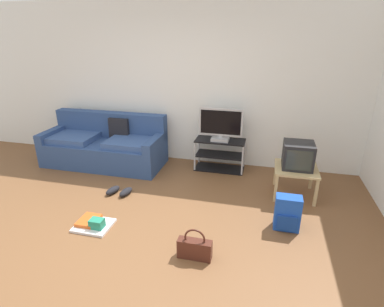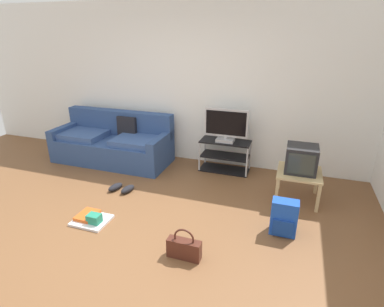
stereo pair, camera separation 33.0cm
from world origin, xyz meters
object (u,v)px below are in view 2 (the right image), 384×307
Objects in this scene: flat_tv at (226,126)px; side_table at (299,175)px; floor_tray at (91,219)px; couch at (114,143)px; crt_tv at (301,159)px; sneakers_pair at (121,188)px; handbag at (184,248)px; backpack at (284,218)px; tv_stand at (225,156)px.

flat_tv is 1.39m from side_table.
side_table is 1.35× the size of floor_tray.
flat_tv reaches higher than couch.
crt_tv is 2.83m from floor_tray.
flat_tv reaches higher than crt_tv.
sneakers_pair is 0.88× the size of floor_tray.
floor_tray is (-2.39, -1.40, -0.33)m from side_table.
sneakers_pair is at bearing 142.83° from handbag.
side_table is 1.36× the size of backpack.
couch is at bearing 136.06° from handbag.
side_table is at bearing -7.15° from couch.
handbag is (-1.07, -1.63, -0.25)m from side_table.
tv_stand is 1.77m from sneakers_pair.
sneakers_pair is at bearing -136.88° from flat_tv.
flat_tv is 1.89m from sneakers_pair.
flat_tv is at bearing 92.63° from handbag.
flat_tv is at bearing 153.60° from crt_tv.
couch is 4.87× the size of floor_tray.
tv_stand is at bearing 59.03° from floor_tray.
handbag is 1.34m from floor_tray.
crt_tv is (1.18, -0.61, 0.34)m from tv_stand.
handbag is at bearing -87.37° from flat_tv.
floor_tray is (-1.21, -2.00, -0.75)m from flat_tv.
side_table is (1.18, -0.60, -0.42)m from flat_tv.
crt_tv reaches higher than side_table.
tv_stand is 1.16× the size of flat_tv.
backpack is 1.21m from handbag.
side_table is 1.97m from handbag.
backpack is at bearing 39.01° from handbag.
couch is at bearing -173.64° from tv_stand.
flat_tv is at bearing 5.73° from couch.
floor_tray is at bearing -149.65° from side_table.
flat_tv is 2.33m from handbag.
crt_tv is at bearing 13.92° from sneakers_pair.
couch is 2.93× the size of flat_tv.
crt_tv is (3.18, -0.38, 0.28)m from couch.
couch is at bearing 165.89° from backpack.
couch is 2.53× the size of tv_stand.
crt_tv is 1.14× the size of handbag.
crt_tv is at bearing -27.27° from tv_stand.
backpack is at bearing -55.07° from tv_stand.
backpack is at bearing -98.72° from side_table.
sneakers_pair is at bearing -166.08° from crt_tv.
backpack is at bearing -54.66° from flat_tv.
crt_tv is 0.95× the size of floor_tray.
backpack is (3.05, -1.27, -0.12)m from couch.
floor_tray is (-2.39, -1.41, -0.57)m from crt_tv.
side_table reaches higher than handbag.
backpack is at bearing 13.18° from floor_tray.
tv_stand is 1.33m from side_table.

